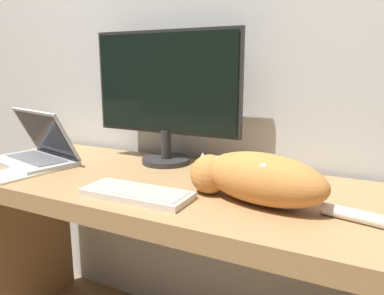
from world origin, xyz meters
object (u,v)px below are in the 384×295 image
Objects in this scene: laptop at (37,152)px; external_keyboard at (137,193)px; monitor at (165,92)px; cat at (256,177)px.

laptop is 0.61m from external_keyboard.
cat is at bearing -30.09° from monitor.
external_keyboard is 0.60× the size of cat.
monitor is 0.57m from cat.
monitor is 1.12× the size of cat.
external_keyboard is at bearing -71.30° from monitor.
external_keyboard is at bearing -147.99° from cat.
external_keyboard is (0.59, -0.15, -0.03)m from laptop.
monitor reaches higher than external_keyboard.
laptop is 0.70× the size of cat.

